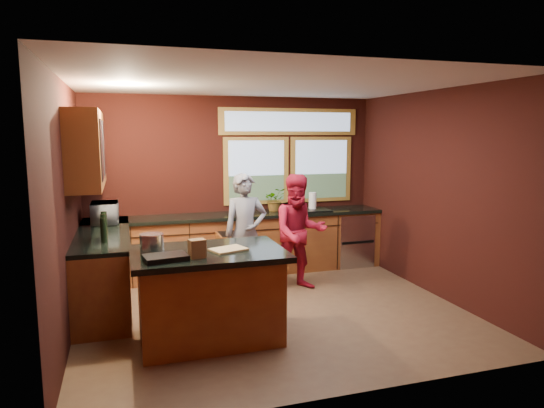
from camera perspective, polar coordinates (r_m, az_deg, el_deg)
name	(u,v)px	position (r m, az deg, el deg)	size (l,w,h in m)	color
floor	(273,311)	(6.01, 0.10, -12.48)	(4.50, 4.50, 0.00)	brown
room_shell	(217,162)	(5.80, -6.51, 4.94)	(4.52, 4.02, 2.71)	black
back_counter	(252,243)	(7.50, -2.33, -4.57)	(4.50, 0.64, 0.93)	brown
left_counter	(103,268)	(6.44, -19.21, -7.17)	(0.64, 2.30, 0.93)	brown
island	(209,294)	(5.15, -7.41, -10.51)	(1.55, 1.05, 0.95)	brown
person_grey	(245,233)	(6.54, -3.15, -3.43)	(0.59, 0.39, 1.61)	slate
person_red	(299,232)	(6.63, 3.22, -3.36)	(0.77, 0.60, 1.59)	maroon
microwave	(105,213)	(6.91, -19.05, -0.98)	(0.52, 0.35, 0.29)	#999999
potted_plant	(275,200)	(7.54, 0.33, 0.51)	(0.33, 0.29, 0.37)	#999999
paper_towel	(313,201)	(7.70, 4.80, 0.33)	(0.12, 0.12, 0.28)	white
cutting_board	(228,249)	(5.01, -5.15, -5.34)	(0.35, 0.25, 0.02)	tan
stock_pot	(152,242)	(5.09, -13.96, -4.41)	(0.24, 0.24, 0.18)	silver
paper_bag	(197,249)	(4.74, -8.81, -5.20)	(0.15, 0.12, 0.18)	brown
black_tray	(166,257)	(4.72, -12.41, -6.16)	(0.40, 0.28, 0.05)	black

